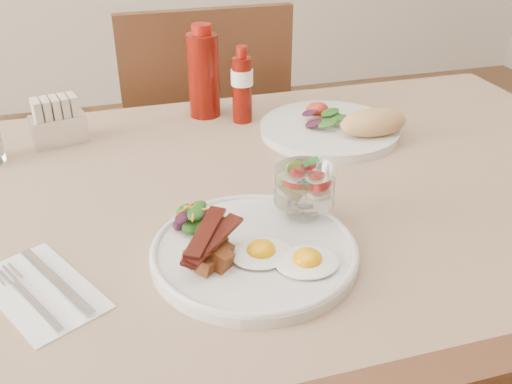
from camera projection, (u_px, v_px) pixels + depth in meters
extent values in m
cylinder|color=#57311B|center=(437.00, 223.00, 1.58)|extent=(0.06, 0.06, 0.71)
cube|color=#57311B|center=(278.00, 202.00, 0.94)|extent=(1.30, 0.85, 0.04)
cube|color=tan|center=(278.00, 191.00, 0.93)|extent=(1.33, 0.88, 0.00)
cylinder|color=#57311B|center=(153.00, 265.00, 1.63)|extent=(0.04, 0.04, 0.45)
cylinder|color=#57311B|center=(273.00, 244.00, 1.71)|extent=(0.04, 0.04, 0.45)
cylinder|color=#57311B|center=(139.00, 203.00, 1.93)|extent=(0.04, 0.04, 0.45)
cylinder|color=#57311B|center=(242.00, 188.00, 2.01)|extent=(0.04, 0.04, 0.45)
cube|color=#57311B|center=(198.00, 155.00, 1.70)|extent=(0.42, 0.42, 0.03)
cube|color=#57311B|center=(209.00, 104.00, 1.42)|extent=(0.42, 0.03, 0.46)
cylinder|color=silver|center=(254.00, 252.00, 0.77)|extent=(0.28, 0.28, 0.02)
ellipsoid|color=white|center=(307.00, 262.00, 0.73)|extent=(0.09, 0.08, 0.01)
ellipsoid|color=#FFA105|center=(307.00, 258.00, 0.73)|extent=(0.04, 0.04, 0.02)
ellipsoid|color=white|center=(261.00, 253.00, 0.75)|extent=(0.09, 0.08, 0.01)
ellipsoid|color=#FFA105|center=(261.00, 250.00, 0.74)|extent=(0.04, 0.04, 0.02)
cube|color=brown|center=(203.00, 254.00, 0.73)|extent=(0.03, 0.03, 0.02)
cube|color=brown|center=(221.00, 252.00, 0.74)|extent=(0.03, 0.03, 0.02)
cube|color=brown|center=(206.00, 266.00, 0.71)|extent=(0.03, 0.03, 0.02)
cube|color=brown|center=(216.00, 244.00, 0.75)|extent=(0.03, 0.03, 0.02)
cube|color=brown|center=(221.00, 260.00, 0.72)|extent=(0.03, 0.03, 0.02)
cube|color=brown|center=(192.00, 258.00, 0.73)|extent=(0.03, 0.03, 0.02)
cube|color=brown|center=(213.00, 241.00, 0.73)|extent=(0.03, 0.03, 0.02)
cube|color=brown|center=(209.00, 248.00, 0.72)|extent=(0.03, 0.03, 0.02)
cube|color=#53190D|center=(207.00, 241.00, 0.72)|extent=(0.08, 0.09, 0.01)
cube|color=#53190D|center=(215.00, 238.00, 0.72)|extent=(0.09, 0.09, 0.01)
cube|color=#53190D|center=(206.00, 232.00, 0.72)|extent=(0.07, 0.10, 0.01)
ellipsoid|color=#1B4311|center=(194.00, 227.00, 0.80)|extent=(0.04, 0.03, 0.01)
ellipsoid|color=#1B4311|center=(201.00, 219.00, 0.81)|extent=(0.04, 0.03, 0.01)
ellipsoid|color=#321020|center=(181.00, 224.00, 0.80)|extent=(0.03, 0.03, 0.01)
ellipsoid|color=#1B4311|center=(202.00, 227.00, 0.79)|extent=(0.04, 0.03, 0.01)
ellipsoid|color=#1B4311|center=(191.00, 226.00, 0.78)|extent=(0.03, 0.03, 0.01)
ellipsoid|color=#321020|center=(205.00, 217.00, 0.80)|extent=(0.03, 0.02, 0.01)
ellipsoid|color=#1B4311|center=(185.00, 211.00, 0.80)|extent=(0.04, 0.03, 0.01)
ellipsoid|color=#1B4311|center=(195.00, 208.00, 0.81)|extent=(0.03, 0.03, 0.01)
ellipsoid|color=#321020|center=(182.00, 218.00, 0.78)|extent=(0.03, 0.02, 0.01)
ellipsoid|color=#1B4311|center=(196.00, 213.00, 0.78)|extent=(0.03, 0.03, 0.01)
ellipsoid|color=#1B4311|center=(199.00, 207.00, 0.80)|extent=(0.03, 0.02, 0.01)
cylinder|color=orange|center=(195.00, 208.00, 0.79)|extent=(0.03, 0.02, 0.01)
cylinder|color=orange|center=(185.00, 209.00, 0.79)|extent=(0.03, 0.02, 0.01)
cylinder|color=orange|center=(201.00, 210.00, 0.79)|extent=(0.03, 0.01, 0.01)
cylinder|color=orange|center=(193.00, 214.00, 0.78)|extent=(0.01, 0.03, 0.01)
cylinder|color=white|center=(303.00, 212.00, 0.83)|extent=(0.05, 0.05, 0.01)
cylinder|color=white|center=(304.00, 204.00, 0.83)|extent=(0.02, 0.02, 0.02)
cylinder|color=white|center=(304.00, 185.00, 0.81)|extent=(0.09, 0.09, 0.05)
cylinder|color=beige|center=(295.00, 189.00, 0.82)|extent=(0.02, 0.02, 0.01)
cylinder|color=beige|center=(315.00, 190.00, 0.81)|extent=(0.02, 0.02, 0.01)
cylinder|color=beige|center=(304.00, 181.00, 0.83)|extent=(0.02, 0.02, 0.01)
cylinder|color=#8CBA39|center=(297.00, 173.00, 0.81)|extent=(0.04, 0.04, 0.01)
cone|color=red|center=(315.00, 177.00, 0.79)|extent=(0.02, 0.02, 0.03)
cone|color=red|center=(296.00, 173.00, 0.80)|extent=(0.02, 0.02, 0.03)
cone|color=red|center=(306.00, 164.00, 0.81)|extent=(0.02, 0.02, 0.03)
ellipsoid|color=#318936|center=(308.00, 162.00, 0.79)|extent=(0.02, 0.01, 0.00)
ellipsoid|color=#318936|center=(314.00, 160.00, 0.80)|extent=(0.02, 0.01, 0.00)
cylinder|color=silver|center=(329.00, 129.00, 1.13)|extent=(0.27, 0.27, 0.02)
ellipsoid|color=#1B4311|center=(319.00, 122.00, 1.12)|extent=(0.05, 0.04, 0.01)
ellipsoid|color=#1B4311|center=(331.00, 117.00, 1.14)|extent=(0.04, 0.04, 0.01)
ellipsoid|color=#321020|center=(314.00, 123.00, 1.10)|extent=(0.04, 0.04, 0.01)
ellipsoid|color=#1B4311|center=(327.00, 123.00, 1.09)|extent=(0.05, 0.04, 0.01)
ellipsoid|color=#1B4311|center=(339.00, 119.00, 1.11)|extent=(0.04, 0.03, 0.01)
ellipsoid|color=#321020|center=(309.00, 113.00, 1.13)|extent=(0.04, 0.03, 0.01)
ellipsoid|color=#1B4311|center=(330.00, 112.00, 1.12)|extent=(0.04, 0.04, 0.01)
ellipsoid|color=red|center=(317.00, 111.00, 1.15)|extent=(0.05, 0.04, 0.03)
ellipsoid|color=tan|center=(373.00, 121.00, 1.08)|extent=(0.15, 0.11, 0.05)
cylinder|color=#600C05|center=(204.00, 76.00, 1.17)|extent=(0.09, 0.09, 0.17)
cylinder|color=maroon|center=(202.00, 29.00, 1.13)|extent=(0.05, 0.05, 0.02)
cylinder|color=#600C05|center=(242.00, 90.00, 1.15)|extent=(0.04, 0.04, 0.13)
cylinder|color=white|center=(242.00, 77.00, 1.14)|extent=(0.05, 0.05, 0.03)
cylinder|color=maroon|center=(242.00, 52.00, 1.12)|extent=(0.02, 0.02, 0.02)
cube|color=silver|center=(59.00, 129.00, 1.08)|extent=(0.11, 0.08, 0.05)
cube|color=beige|center=(38.00, 116.00, 1.05)|extent=(0.02, 0.05, 0.06)
cube|color=beige|center=(47.00, 114.00, 1.06)|extent=(0.02, 0.05, 0.06)
cube|color=beige|center=(56.00, 113.00, 1.07)|extent=(0.02, 0.05, 0.06)
cube|color=beige|center=(65.00, 111.00, 1.07)|extent=(0.02, 0.05, 0.06)
cube|color=beige|center=(74.00, 110.00, 1.08)|extent=(0.02, 0.05, 0.06)
cube|color=white|center=(41.00, 290.00, 0.71)|extent=(0.18, 0.21, 0.00)
cube|color=silver|center=(56.00, 281.00, 0.72)|extent=(0.09, 0.16, 0.00)
cube|color=silver|center=(36.00, 305.00, 0.68)|extent=(0.06, 0.11, 0.00)
cube|color=silver|center=(4.00, 276.00, 0.73)|extent=(0.02, 0.04, 0.00)
cube|color=silver|center=(10.00, 273.00, 0.74)|extent=(0.02, 0.04, 0.00)
cube|color=silver|center=(15.00, 271.00, 0.74)|extent=(0.02, 0.04, 0.00)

